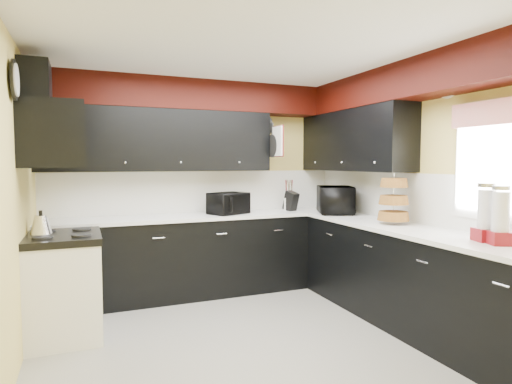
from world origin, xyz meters
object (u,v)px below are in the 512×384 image
toaster_oven (229,203)px  microwave (336,200)px  utensil_crock (289,204)px  knife_block (291,201)px  kettle (41,225)px

toaster_oven → microwave: 1.28m
utensil_crock → knife_block: 0.07m
toaster_oven → microwave: microwave is taller
toaster_oven → utensil_crock: (0.83, 0.08, -0.05)m
microwave → knife_block: bearing=64.6°
knife_block → toaster_oven: bearing=163.3°
utensil_crock → microwave: bearing=-52.6°
toaster_oven → kettle: bearing=173.6°
toaster_oven → knife_block: toaster_oven is taller
knife_block → kettle: size_ratio=1.33×
toaster_oven → kettle: size_ratio=2.42×
toaster_oven → utensil_crock: size_ratio=2.75×
knife_block → microwave: bearing=-67.6°
utensil_crock → kettle: size_ratio=0.88×
toaster_oven → utensil_crock: bearing=-17.9°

